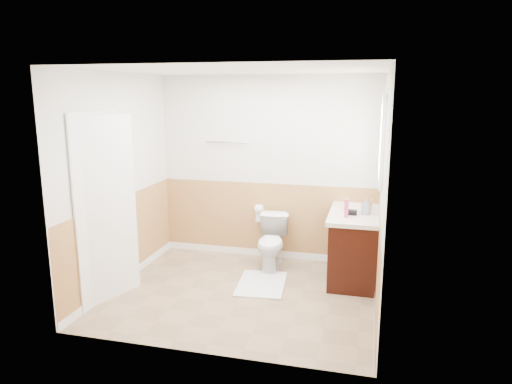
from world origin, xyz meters
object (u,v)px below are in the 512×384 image
(vanity_cabinet, at_px, (354,247))
(soap_dispenser, at_px, (366,206))
(lotion_bottle, at_px, (346,208))
(toilet, at_px, (272,243))
(bath_mat, at_px, (261,284))

(vanity_cabinet, xyz_separation_m, soap_dispenser, (0.12, -0.07, 0.55))
(lotion_bottle, bearing_deg, toilet, 158.52)
(soap_dispenser, bearing_deg, bath_mat, -160.67)
(vanity_cabinet, relative_size, soap_dispenser, 5.52)
(bath_mat, xyz_separation_m, soap_dispenser, (1.18, 0.41, 0.94))
(toilet, bearing_deg, bath_mat, -95.30)
(bath_mat, bearing_deg, toilet, 90.00)
(toilet, distance_m, vanity_cabinet, 1.06)
(vanity_cabinet, bearing_deg, bath_mat, -155.28)
(bath_mat, relative_size, lotion_bottle, 3.64)
(lotion_bottle, bearing_deg, bath_mat, -168.01)
(bath_mat, height_order, lotion_bottle, lotion_bottle)
(toilet, relative_size, soap_dispenser, 3.45)
(toilet, xyz_separation_m, vanity_cabinet, (1.06, -0.09, 0.06))
(toilet, xyz_separation_m, lotion_bottle, (0.96, -0.38, 0.62))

